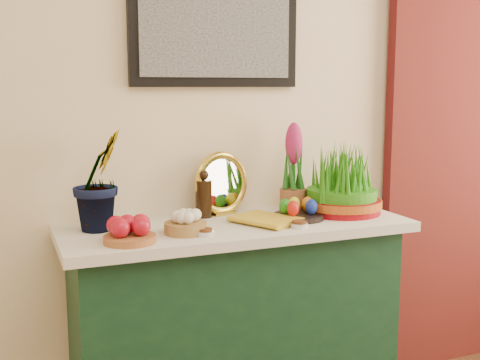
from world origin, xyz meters
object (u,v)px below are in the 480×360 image
sideboard (236,331)px  book (250,223)px  hyacinth_green (99,163)px  mirror (222,184)px  wheatgrass_sabzeh (342,184)px

sideboard → book: 0.49m
hyacinth_green → sideboard: bearing=-47.0°
mirror → book: size_ratio=1.11×
mirror → sideboard: bearing=-91.5°
mirror → wheatgrass_sabzeh: 0.52m
sideboard → mirror: 0.62m
mirror → book: (0.02, -0.27, -0.11)m
mirror → wheatgrass_sabzeh: wheatgrass_sabzeh is taller
sideboard → wheatgrass_sabzeh: size_ratio=3.74×
sideboard → wheatgrass_sabzeh: (0.49, 0.00, 0.59)m
hyacinth_green → wheatgrass_sabzeh: 1.03m
sideboard → hyacinth_green: bearing=171.6°
mirror → wheatgrass_sabzeh: size_ratio=0.79×
sideboard → wheatgrass_sabzeh: bearing=0.2°
hyacinth_green → mirror: size_ratio=1.85×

